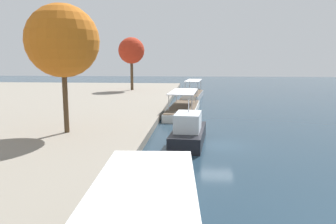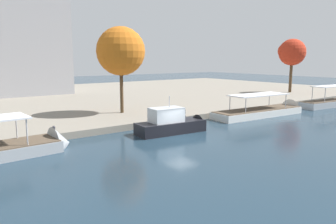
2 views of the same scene
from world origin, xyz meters
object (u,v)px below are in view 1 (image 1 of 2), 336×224
tour_boat_4 (194,96)px  tour_boat_3 (184,109)px  mooring_bollard_0 (111,173)px  tree_1 (131,51)px  motor_yacht_2 (189,133)px  tree_2 (62,39)px

tour_boat_4 → tour_boat_3: bearing=-178.9°
tour_boat_4 → mooring_bollard_0: (-42.61, 4.01, 0.71)m
tour_boat_3 → tree_1: bearing=30.1°
tour_boat_3 → mooring_bollard_0: (-26.46, 2.86, 0.67)m
tour_boat_3 → tree_1: tree_1 is taller
tour_boat_3 → tour_boat_4: 16.19m
motor_yacht_2 → tour_boat_4: 31.75m
tree_2 → tour_boat_3: bearing=-30.5°
tour_boat_3 → motor_yacht_2: bearing=-172.9°
tree_2 → tour_boat_4: bearing=-18.2°
motor_yacht_2 → tree_2: size_ratio=0.79×
motor_yacht_2 → tree_1: size_ratio=0.78×
tour_boat_4 → mooring_bollard_0: tour_boat_4 is taller
motor_yacht_2 → tour_boat_4: bearing=4.5°
motor_yacht_2 → tree_1: bearing=22.7°
motor_yacht_2 → tree_2: (-0.39, 10.33, 7.61)m
motor_yacht_2 → tree_1: 41.60m
motor_yacht_2 → tour_boat_4: size_ratio=0.59×
tour_boat_4 → mooring_bollard_0: size_ratio=20.06×
motor_yacht_2 → tree_2: bearing=97.0°
mooring_bollard_0 → tree_1: size_ratio=0.07×
mooring_bollard_0 → tree_1: 51.08m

